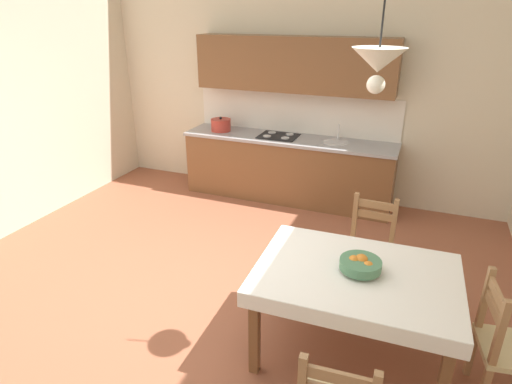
{
  "coord_description": "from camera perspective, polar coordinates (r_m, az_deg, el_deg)",
  "views": [
    {
      "loc": [
        1.64,
        -2.77,
        2.5
      ],
      "look_at": [
        0.37,
        0.41,
        1.04
      ],
      "focal_mm": 29.97,
      "sensor_mm": 36.0,
      "label": 1
    }
  ],
  "objects": [
    {
      "name": "ground_plane",
      "position": [
        4.11,
        -7.2,
        -15.51
      ],
      "size": [
        6.24,
        6.5,
        0.1
      ],
      "primitive_type": "cube",
      "color": "#99563D"
    },
    {
      "name": "kitchen_cabinetry",
      "position": [
        5.94,
        4.4,
        6.95
      ],
      "size": [
        2.92,
        0.63,
        2.2
      ],
      "color": "brown",
      "rests_on": "ground_plane"
    },
    {
      "name": "dining_chair_kitchen_side",
      "position": [
        4.16,
        14.8,
        -7.44
      ],
      "size": [
        0.44,
        0.44,
        0.93
      ],
      "color": "#D1BC89",
      "rests_on": "ground_plane"
    },
    {
      "name": "dining_table",
      "position": [
        3.3,
        13.12,
        -12.01
      ],
      "size": [
        1.49,
        1.08,
        0.75
      ],
      "color": "brown",
      "rests_on": "ground_plane"
    },
    {
      "name": "fruit_bowl",
      "position": [
        3.21,
        13.76,
        -9.36
      ],
      "size": [
        0.3,
        0.3,
        0.12
      ],
      "color": "#4C7F5B",
      "rests_on": "dining_table"
    },
    {
      "name": "pendant_lamp",
      "position": [
        2.68,
        16.0,
        16.36
      ],
      "size": [
        0.32,
        0.32,
        0.81
      ],
      "color": "black"
    },
    {
      "name": "wall_back",
      "position": [
        6.02,
        6.27,
        19.39
      ],
      "size": [
        6.24,
        0.12,
        4.25
      ],
      "primitive_type": "cube",
      "color": "beige",
      "rests_on": "ground_plane"
    },
    {
      "name": "dining_chair_window_side",
      "position": [
        3.44,
        30.47,
        -17.47
      ],
      "size": [
        0.48,
        0.48,
        0.93
      ],
      "color": "#D1BC89",
      "rests_on": "ground_plane"
    }
  ]
}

